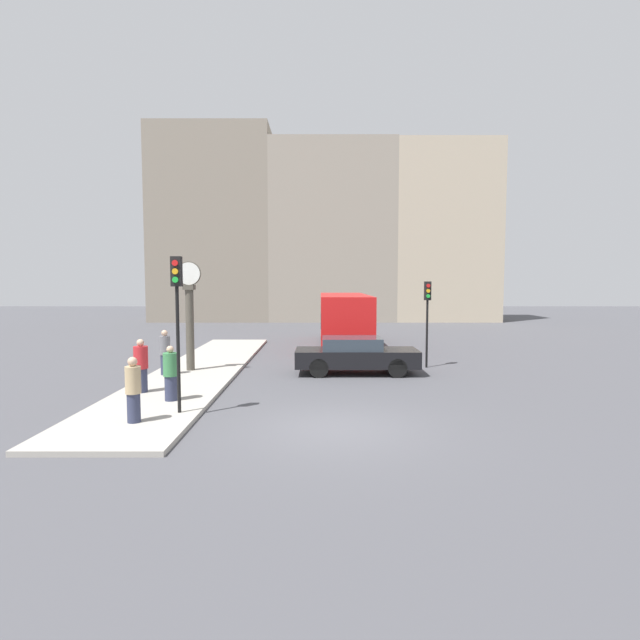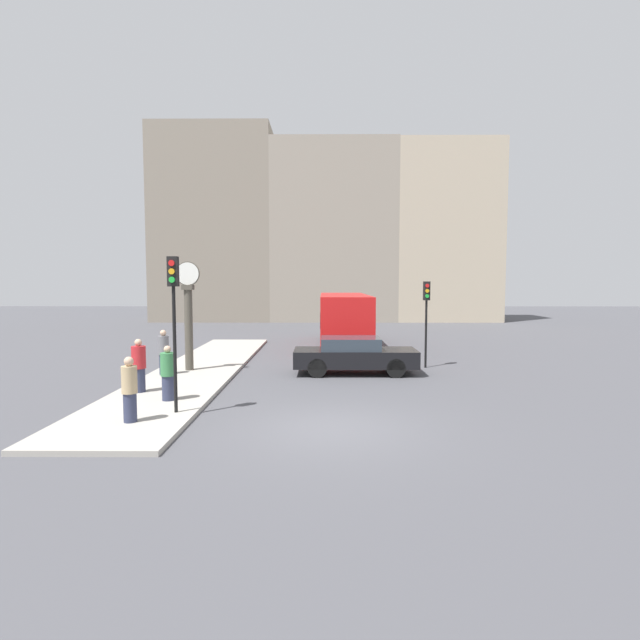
{
  "view_description": "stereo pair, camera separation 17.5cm",
  "coord_description": "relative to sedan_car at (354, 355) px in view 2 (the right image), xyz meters",
  "views": [
    {
      "loc": [
        -0.39,
        -11.7,
        3.49
      ],
      "look_at": [
        -0.32,
        5.54,
        2.18
      ],
      "focal_mm": 28.0,
      "sensor_mm": 36.0,
      "label": 1
    },
    {
      "loc": [
        -0.21,
        -11.7,
        3.49
      ],
      "look_at": [
        -0.32,
        5.54,
        2.18
      ],
      "focal_mm": 28.0,
      "sensor_mm": 36.0,
      "label": 2
    }
  ],
  "objects": [
    {
      "name": "bus_distant",
      "position": [
        -0.07,
        8.09,
        0.88
      ],
      "size": [
        2.5,
        9.47,
        2.82
      ],
      "color": "red",
      "rests_on": "ground_plane"
    },
    {
      "name": "traffic_light_far",
      "position": [
        3.01,
        1.38,
        1.8
      ],
      "size": [
        0.26,
        0.24,
        3.52
      ],
      "color": "black",
      "rests_on": "ground_plane"
    },
    {
      "name": "ground_plane",
      "position": [
        -0.97,
        -7.13,
        -0.72
      ],
      "size": [
        120.0,
        120.0,
        0.0
      ],
      "primitive_type": "plane",
      "color": "#47474C"
    },
    {
      "name": "pedestrian_red_top",
      "position": [
        -6.82,
        -3.77,
        0.2
      ],
      "size": [
        0.43,
        0.43,
        1.64
      ],
      "color": "#2D334C",
      "rests_on": "sidewalk_corner"
    },
    {
      "name": "street_clock",
      "position": [
        -6.32,
        0.08,
        1.46
      ],
      "size": [
        0.92,
        0.4,
        4.14
      ],
      "color": "#4C473D",
      "rests_on": "sidewalk_corner"
    },
    {
      "name": "pedestrian_grey_jacket",
      "position": [
        -6.99,
        -0.86,
        0.21
      ],
      "size": [
        0.38,
        0.38,
        1.63
      ],
      "color": "#2D334C",
      "rests_on": "sidewalk_corner"
    },
    {
      "name": "building_row",
      "position": [
        -1.26,
        26.38,
        7.41
      ],
      "size": [
        30.72,
        5.0,
        17.12
      ],
      "color": "gray",
      "rests_on": "ground_plane"
    },
    {
      "name": "traffic_light_near",
      "position": [
        -4.99,
        -6.15,
        2.26
      ],
      "size": [
        0.26,
        0.24,
        4.02
      ],
      "color": "black",
      "rests_on": "sidewalk_corner"
    },
    {
      "name": "sidewalk_corner",
      "position": [
        -6.05,
        0.53,
        -0.66
      ],
      "size": [
        3.15,
        19.32,
        0.13
      ],
      "primitive_type": "cube",
      "color": "#A39E93",
      "rests_on": "ground_plane"
    },
    {
      "name": "pedestrian_tan_coat",
      "position": [
        -5.83,
        -7.05,
        0.19
      ],
      "size": [
        0.37,
        0.37,
        1.59
      ],
      "color": "#2D334C",
      "rests_on": "sidewalk_corner"
    },
    {
      "name": "sedan_car",
      "position": [
        0.0,
        0.0,
        0.0
      ],
      "size": [
        4.64,
        1.79,
        1.4
      ],
      "color": "black",
      "rests_on": "ground_plane"
    },
    {
      "name": "pedestrian_green_hoodie",
      "position": [
        -5.6,
        -4.83,
        0.17
      ],
      "size": [
        0.41,
        0.41,
        1.57
      ],
      "color": "#2D334C",
      "rests_on": "sidewalk_corner"
    }
  ]
}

